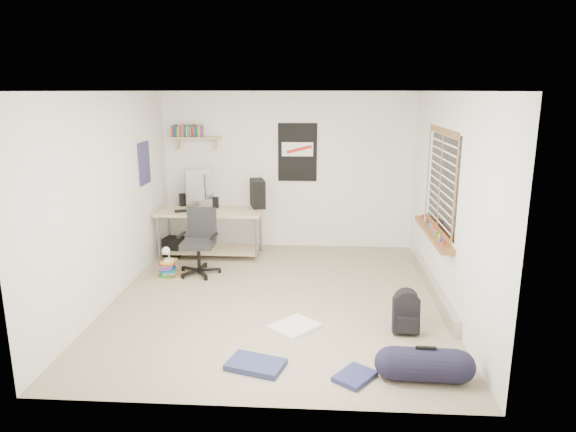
# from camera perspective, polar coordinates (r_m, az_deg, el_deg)

# --- Properties ---
(floor) EXTENTS (4.00, 4.50, 0.01)m
(floor) POSITION_cam_1_polar(r_m,az_deg,el_deg) (6.44, -1.25, -9.17)
(floor) COLOR gray
(floor) RESTS_ON ground
(ceiling) EXTENTS (4.00, 4.50, 0.01)m
(ceiling) POSITION_cam_1_polar(r_m,az_deg,el_deg) (5.93, -1.38, 13.76)
(ceiling) COLOR white
(ceiling) RESTS_ON ground
(back_wall) EXTENTS (4.00, 0.01, 2.50)m
(back_wall) POSITION_cam_1_polar(r_m,az_deg,el_deg) (8.28, 0.01, 5.05)
(back_wall) COLOR silver
(back_wall) RESTS_ON ground
(left_wall) EXTENTS (0.01, 4.50, 2.50)m
(left_wall) POSITION_cam_1_polar(r_m,az_deg,el_deg) (6.54, -19.09, 1.94)
(left_wall) COLOR silver
(left_wall) RESTS_ON ground
(right_wall) EXTENTS (0.01, 4.50, 2.50)m
(right_wall) POSITION_cam_1_polar(r_m,az_deg,el_deg) (6.23, 17.42, 1.49)
(right_wall) COLOR silver
(right_wall) RESTS_ON ground
(desk) EXTENTS (1.61, 0.74, 0.73)m
(desk) POSITION_cam_1_polar(r_m,az_deg,el_deg) (8.01, -8.54, -1.89)
(desk) COLOR #C1B986
(desk) RESTS_ON floor
(monitor_left) EXTENTS (0.38, 0.25, 0.41)m
(monitor_left) POSITION_cam_1_polar(r_m,az_deg,el_deg) (8.21, -10.11, 2.52)
(monitor_left) COLOR #A7A6AB
(monitor_left) RESTS_ON desk
(monitor_right) EXTENTS (0.43, 0.30, 0.48)m
(monitor_right) POSITION_cam_1_polar(r_m,az_deg,el_deg) (8.08, -9.78, 2.58)
(monitor_right) COLOR gray
(monitor_right) RESTS_ON desk
(pc_tower) EXTENTS (0.29, 0.45, 0.43)m
(pc_tower) POSITION_cam_1_polar(r_m,az_deg,el_deg) (8.04, -3.40, 2.53)
(pc_tower) COLOR black
(pc_tower) RESTS_ON desk
(keyboard) EXTENTS (0.43, 0.27, 0.02)m
(keyboard) POSITION_cam_1_polar(r_m,az_deg,el_deg) (7.91, -11.04, 0.59)
(keyboard) COLOR black
(keyboard) RESTS_ON desk
(speaker_left) EXTENTS (0.13, 0.13, 0.20)m
(speaker_left) POSITION_cam_1_polar(r_m,az_deg,el_deg) (8.29, -11.64, 1.78)
(speaker_left) COLOR black
(speaker_left) RESTS_ON desk
(speaker_right) EXTENTS (0.09, 0.09, 0.17)m
(speaker_right) POSITION_cam_1_polar(r_m,az_deg,el_deg) (8.05, -8.05, 1.49)
(speaker_right) COLOR black
(speaker_right) RESTS_ON desk
(office_chair) EXTENTS (0.65, 0.65, 0.92)m
(office_chair) POSITION_cam_1_polar(r_m,az_deg,el_deg) (7.20, -9.97, -2.69)
(office_chair) COLOR black
(office_chair) RESTS_ON floor
(wall_shelf) EXTENTS (0.80, 0.22, 0.24)m
(wall_shelf) POSITION_cam_1_polar(r_m,az_deg,el_deg) (8.32, -10.17, 8.55)
(wall_shelf) COLOR tan
(wall_shelf) RESTS_ON back_wall
(poster_back_wall) EXTENTS (0.62, 0.03, 0.92)m
(poster_back_wall) POSITION_cam_1_polar(r_m,az_deg,el_deg) (8.20, 1.06, 7.08)
(poster_back_wall) COLOR black
(poster_back_wall) RESTS_ON back_wall
(poster_left_wall) EXTENTS (0.02, 0.42, 0.60)m
(poster_left_wall) POSITION_cam_1_polar(r_m,az_deg,el_deg) (7.60, -15.68, 5.66)
(poster_left_wall) COLOR navy
(poster_left_wall) RESTS_ON left_wall
(window) EXTENTS (0.10, 1.50, 1.26)m
(window) POSITION_cam_1_polar(r_m,az_deg,el_deg) (6.46, 16.45, 3.80)
(window) COLOR brown
(window) RESTS_ON right_wall
(baseboard_heater) EXTENTS (0.08, 2.50, 0.18)m
(baseboard_heater) POSITION_cam_1_polar(r_m,az_deg,el_deg) (6.82, 15.72, -7.52)
(baseboard_heater) COLOR #B7B2A8
(baseboard_heater) RESTS_ON floor
(backpack) EXTENTS (0.29, 0.23, 0.37)m
(backpack) POSITION_cam_1_polar(r_m,az_deg,el_deg) (5.64, 12.96, -10.72)
(backpack) COLOR black
(backpack) RESTS_ON floor
(duffel_bag) EXTENTS (0.31, 0.31, 0.59)m
(duffel_bag) POSITION_cam_1_polar(r_m,az_deg,el_deg) (4.87, 14.93, -15.79)
(duffel_bag) COLOR black
(duffel_bag) RESTS_ON floor
(tshirt) EXTENTS (0.62, 0.62, 0.04)m
(tshirt) POSITION_cam_1_polar(r_m,az_deg,el_deg) (5.68, 0.75, -12.20)
(tshirt) COLOR silver
(tshirt) RESTS_ON floor
(jeans_a) EXTENTS (0.59, 0.46, 0.06)m
(jeans_a) POSITION_cam_1_polar(r_m,az_deg,el_deg) (4.97, -3.61, -16.15)
(jeans_a) COLOR navy
(jeans_a) RESTS_ON floor
(jeans_b) EXTENTS (0.43, 0.45, 0.04)m
(jeans_b) POSITION_cam_1_polar(r_m,az_deg,el_deg) (4.83, 7.43, -17.25)
(jeans_b) COLOR navy
(jeans_b) RESTS_ON floor
(book_stack) EXTENTS (0.45, 0.37, 0.30)m
(book_stack) POSITION_cam_1_polar(r_m,az_deg,el_deg) (7.30, -13.18, -5.44)
(book_stack) COLOR olive
(book_stack) RESTS_ON floor
(desk_lamp) EXTENTS (0.14, 0.21, 0.20)m
(desk_lamp) POSITION_cam_1_polar(r_m,az_deg,el_deg) (7.20, -13.17, -3.77)
(desk_lamp) COLOR silver
(desk_lamp) RESTS_ON book_stack
(subwoofer) EXTENTS (0.31, 0.31, 0.30)m
(subwoofer) POSITION_cam_1_polar(r_m,az_deg,el_deg) (8.20, -12.59, -3.34)
(subwoofer) COLOR black
(subwoofer) RESTS_ON floor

